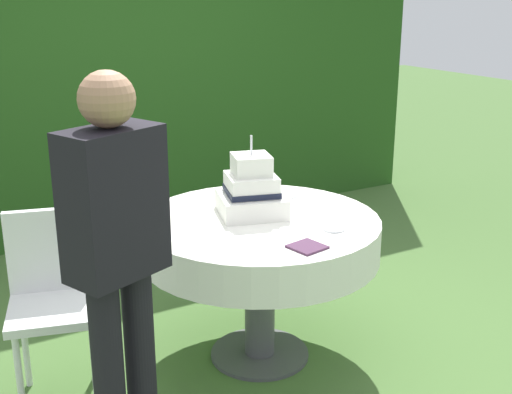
{
  "coord_description": "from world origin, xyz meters",
  "views": [
    {
      "loc": [
        -1.57,
        -2.69,
        1.87
      ],
      "look_at": [
        0.0,
        0.04,
        0.87
      ],
      "focal_mm": 46.74,
      "sensor_mm": 36.0,
      "label": 1
    }
  ],
  "objects_px": {
    "wedding_cake": "(253,191)",
    "serving_plate_far": "(334,229)",
    "standing_person": "(117,254)",
    "garden_chair": "(53,288)",
    "cake_table": "(260,240)",
    "napkin_stack": "(307,247)",
    "serving_plate_near": "(285,195)"
  },
  "relations": [
    {
      "from": "cake_table",
      "to": "serving_plate_near",
      "type": "height_order",
      "value": "serving_plate_near"
    },
    {
      "from": "serving_plate_far",
      "to": "garden_chair",
      "type": "height_order",
      "value": "garden_chair"
    },
    {
      "from": "cake_table",
      "to": "wedding_cake",
      "type": "bearing_deg",
      "value": 85.01
    },
    {
      "from": "garden_chair",
      "to": "cake_table",
      "type": "bearing_deg",
      "value": -11.56
    },
    {
      "from": "standing_person",
      "to": "garden_chair",
      "type": "bearing_deg",
      "value": 98.61
    },
    {
      "from": "napkin_stack",
      "to": "garden_chair",
      "type": "distance_m",
      "value": 1.19
    },
    {
      "from": "cake_table",
      "to": "standing_person",
      "type": "relative_size",
      "value": 0.75
    },
    {
      "from": "serving_plate_near",
      "to": "serving_plate_far",
      "type": "distance_m",
      "value": 0.58
    },
    {
      "from": "standing_person",
      "to": "cake_table",
      "type": "bearing_deg",
      "value": 28.28
    },
    {
      "from": "wedding_cake",
      "to": "garden_chair",
      "type": "bearing_deg",
      "value": 173.41
    },
    {
      "from": "wedding_cake",
      "to": "garden_chair",
      "type": "xyz_separation_m",
      "value": [
        -0.99,
        0.11,
        -0.35
      ]
    },
    {
      "from": "napkin_stack",
      "to": "standing_person",
      "type": "relative_size",
      "value": 0.09
    },
    {
      "from": "wedding_cake",
      "to": "standing_person",
      "type": "relative_size",
      "value": 0.25
    },
    {
      "from": "wedding_cake",
      "to": "serving_plate_far",
      "type": "xyz_separation_m",
      "value": [
        0.21,
        -0.4,
        -0.11
      ]
    },
    {
      "from": "serving_plate_near",
      "to": "standing_person",
      "type": "relative_size",
      "value": 0.08
    },
    {
      "from": "serving_plate_near",
      "to": "standing_person",
      "type": "height_order",
      "value": "standing_person"
    },
    {
      "from": "wedding_cake",
      "to": "serving_plate_far",
      "type": "bearing_deg",
      "value": -61.91
    },
    {
      "from": "cake_table",
      "to": "serving_plate_near",
      "type": "relative_size",
      "value": 9.05
    },
    {
      "from": "cake_table",
      "to": "serving_plate_near",
      "type": "xyz_separation_m",
      "value": [
        0.31,
        0.25,
        0.12
      ]
    },
    {
      "from": "cake_table",
      "to": "standing_person",
      "type": "height_order",
      "value": "standing_person"
    },
    {
      "from": "cake_table",
      "to": "serving_plate_far",
      "type": "relative_size",
      "value": 11.94
    },
    {
      "from": "wedding_cake",
      "to": "serving_plate_far",
      "type": "relative_size",
      "value": 4.04
    },
    {
      "from": "wedding_cake",
      "to": "serving_plate_far",
      "type": "height_order",
      "value": "wedding_cake"
    },
    {
      "from": "cake_table",
      "to": "napkin_stack",
      "type": "relative_size",
      "value": 8.54
    },
    {
      "from": "serving_plate_near",
      "to": "garden_chair",
      "type": "bearing_deg",
      "value": -177.65
    },
    {
      "from": "cake_table",
      "to": "wedding_cake",
      "type": "xyz_separation_m",
      "value": [
        0.01,
        0.09,
        0.23
      ]
    },
    {
      "from": "serving_plate_near",
      "to": "napkin_stack",
      "type": "xyz_separation_m",
      "value": [
        -0.33,
        -0.7,
        -0.0
      ]
    },
    {
      "from": "cake_table",
      "to": "standing_person",
      "type": "xyz_separation_m",
      "value": [
        -0.88,
        -0.48,
        0.28
      ]
    },
    {
      "from": "serving_plate_near",
      "to": "serving_plate_far",
      "type": "xyz_separation_m",
      "value": [
        -0.09,
        -0.57,
        0.0
      ]
    },
    {
      "from": "serving_plate_near",
      "to": "napkin_stack",
      "type": "relative_size",
      "value": 0.94
    },
    {
      "from": "cake_table",
      "to": "napkin_stack",
      "type": "distance_m",
      "value": 0.46
    },
    {
      "from": "napkin_stack",
      "to": "garden_chair",
      "type": "xyz_separation_m",
      "value": [
        -0.97,
        0.64,
        -0.23
      ]
    }
  ]
}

